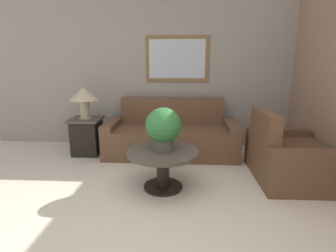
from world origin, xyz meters
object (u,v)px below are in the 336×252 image
Objects in this scene: potted_plant_on_table at (163,127)px; couch_main at (171,136)px; coffee_table at (163,161)px; side_table at (87,136)px; armchair at (287,157)px; table_lamp at (84,96)px.

couch_main is at bearing 88.02° from potted_plant_on_table.
coffee_table is (-0.04, -1.24, 0.06)m from couch_main.
armchair is at bearing -15.14° from side_table.
couch_main is 4.20× the size of potted_plant_on_table.
table_lamp reaches higher than couch_main.
coffee_table is 1.88m from table_lamp.
side_table is (-1.39, -0.09, 0.01)m from couch_main.
table_lamp is at bearing 140.59° from potted_plant_on_table.
potted_plant_on_table is (1.35, -1.11, -0.22)m from table_lamp.
armchair is at bearing -29.69° from couch_main.
side_table is (-2.94, 0.79, 0.02)m from armchair.
potted_plant_on_table reaches higher than side_table.
coffee_table is 0.41m from potted_plant_on_table.
side_table is at bearing 140.59° from potted_plant_on_table.
armchair is 2.26× the size of table_lamp.
potted_plant_on_table reaches higher than couch_main.
armchair is at bearing -15.14° from table_lamp.
potted_plant_on_table is at bearing -39.41° from table_lamp.
potted_plant_on_table is (1.35, -1.11, 0.45)m from side_table.
side_table is 1.19× the size of potted_plant_on_table.
couch_main is 1.84× the size of armchair.
armchair is 1.92× the size of side_table.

